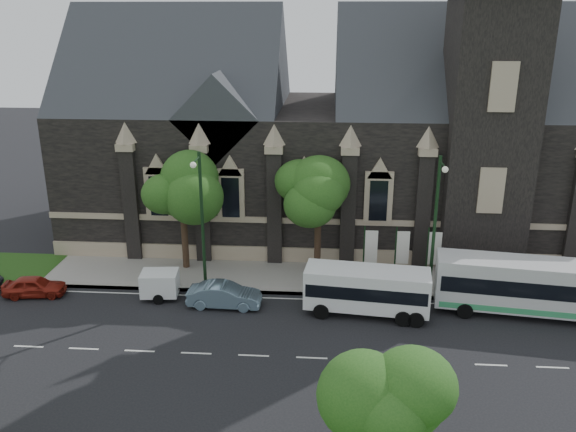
# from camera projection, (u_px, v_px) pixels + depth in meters

# --- Properties ---
(ground) EXTENTS (160.00, 160.00, 0.00)m
(ground) POSITION_uv_depth(u_px,v_px,m) (254.00, 356.00, 30.36)
(ground) COLOR black
(ground) RESTS_ON ground
(sidewalk) EXTENTS (80.00, 5.00, 0.15)m
(sidewalk) POSITION_uv_depth(u_px,v_px,m) (272.00, 276.00, 39.29)
(sidewalk) COLOR gray
(sidewalk) RESTS_ON ground
(museum) EXTENTS (40.00, 17.70, 29.90)m
(museum) POSITION_uv_depth(u_px,v_px,m) (349.00, 131.00, 45.05)
(museum) COLOR black
(museum) RESTS_ON ground
(tree_park_east) EXTENTS (3.40, 3.40, 6.28)m
(tree_park_east) POSITION_uv_depth(u_px,v_px,m) (399.00, 396.00, 19.64)
(tree_park_east) COLOR black
(tree_park_east) RESTS_ON ground
(tree_walk_right) EXTENTS (4.08, 4.08, 7.80)m
(tree_walk_right) POSITION_uv_depth(u_px,v_px,m) (322.00, 190.00, 38.34)
(tree_walk_right) COLOR black
(tree_walk_right) RESTS_ON ground
(tree_walk_left) EXTENTS (3.91, 3.91, 7.64)m
(tree_walk_left) POSITION_uv_depth(u_px,v_px,m) (186.00, 188.00, 38.97)
(tree_walk_left) COLOR black
(tree_walk_left) RESTS_ON ground
(street_lamp_near) EXTENTS (0.36, 1.88, 9.00)m
(street_lamp_near) POSITION_uv_depth(u_px,v_px,m) (436.00, 221.00, 34.70)
(street_lamp_near) COLOR black
(street_lamp_near) RESTS_ON ground
(street_lamp_mid) EXTENTS (0.36, 1.88, 9.00)m
(street_lamp_mid) POSITION_uv_depth(u_px,v_px,m) (201.00, 215.00, 35.65)
(street_lamp_mid) COLOR black
(street_lamp_mid) RESTS_ON ground
(banner_flag_left) EXTENTS (0.90, 0.10, 4.00)m
(banner_flag_left) POSITION_uv_depth(u_px,v_px,m) (368.00, 250.00, 37.64)
(banner_flag_left) COLOR black
(banner_flag_left) RESTS_ON ground
(banner_flag_center) EXTENTS (0.90, 0.10, 4.00)m
(banner_flag_center) POSITION_uv_depth(u_px,v_px,m) (400.00, 251.00, 37.50)
(banner_flag_center) COLOR black
(banner_flag_center) RESTS_ON ground
(banner_flag_right) EXTENTS (0.90, 0.10, 4.00)m
(banner_flag_right) POSITION_uv_depth(u_px,v_px,m) (432.00, 252.00, 37.37)
(banner_flag_right) COLOR black
(banner_flag_right) RESTS_ON ground
(tour_coach) EXTENTS (11.63, 3.90, 3.33)m
(tour_coach) POSITION_uv_depth(u_px,v_px,m) (538.00, 287.00, 33.85)
(tour_coach) COLOR silver
(tour_coach) RESTS_ON ground
(shuttle_bus) EXTENTS (7.36, 3.21, 2.76)m
(shuttle_bus) POSITION_uv_depth(u_px,v_px,m) (367.00, 288.00, 34.14)
(shuttle_bus) COLOR white
(shuttle_bus) RESTS_ON ground
(box_trailer) EXTENTS (3.28, 1.93, 1.71)m
(box_trailer) POSITION_uv_depth(u_px,v_px,m) (160.00, 283.00, 36.22)
(box_trailer) COLOR white
(box_trailer) RESTS_ON ground
(sedan) EXTENTS (4.45, 1.65, 1.46)m
(sedan) POSITION_uv_depth(u_px,v_px,m) (224.00, 295.00, 35.25)
(sedan) COLOR #708DA2
(sedan) RESTS_ON ground
(car_far_red) EXTENTS (3.92, 1.98, 1.28)m
(car_far_red) POSITION_uv_depth(u_px,v_px,m) (35.00, 286.00, 36.59)
(car_far_red) COLOR maroon
(car_far_red) RESTS_ON ground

